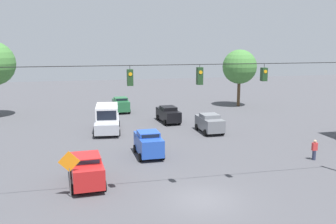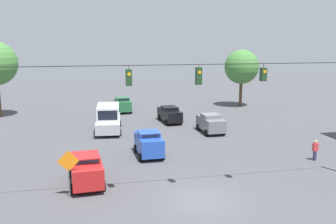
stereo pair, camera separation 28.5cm
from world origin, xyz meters
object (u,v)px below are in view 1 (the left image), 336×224
at_px(overhead_signal_span, 198,110).
at_px(sedan_grey_oncoming_far, 210,123).
at_px(traffic_cone_nearest, 87,179).
at_px(traffic_cone_second, 84,166).
at_px(tree_horizon_right, 240,67).
at_px(sedan_black_oncoming_deep, 168,114).
at_px(pedestrian, 314,150).
at_px(sedan_red_parked_shoulder, 87,169).
at_px(sedan_green_withflow_deep, 121,104).
at_px(box_truck_silver_withflow_far, 107,118).
at_px(work_zone_sign, 69,165).
at_px(sedan_blue_withflow_mid, 148,143).
at_px(traffic_cone_third, 86,155).

height_order(overhead_signal_span, sedan_grey_oncoming_far, overhead_signal_span).
relative_size(traffic_cone_nearest, traffic_cone_second, 1.00).
bearing_deg(tree_horizon_right, sedan_grey_oncoming_far, 56.82).
distance_m(sedan_black_oncoming_deep, traffic_cone_second, 17.34).
relative_size(pedestrian, tree_horizon_right, 0.20).
distance_m(sedan_black_oncoming_deep, traffic_cone_nearest, 19.51).
bearing_deg(sedan_grey_oncoming_far, pedestrian, 116.12).
bearing_deg(tree_horizon_right, sedan_red_parked_shoulder, 49.95).
bearing_deg(sedan_green_withflow_deep, pedestrian, 118.63).
bearing_deg(sedan_black_oncoming_deep, overhead_signal_span, 82.12).
bearing_deg(tree_horizon_right, sedan_green_withflow_deep, 3.32).
height_order(overhead_signal_span, tree_horizon_right, overhead_signal_span).
bearing_deg(box_truck_silver_withflow_far, pedestrian, 138.84).
relative_size(sedan_black_oncoming_deep, traffic_cone_second, 6.62).
distance_m(traffic_cone_nearest, work_zone_sign, 2.69).
height_order(traffic_cone_second, work_zone_sign, work_zone_sign).
xyz_separation_m(overhead_signal_span, traffic_cone_nearest, (6.51, -3.08, -4.86)).
bearing_deg(traffic_cone_second, sedan_red_parked_shoulder, 94.09).
height_order(sedan_grey_oncoming_far, tree_horizon_right, tree_horizon_right).
height_order(sedan_blue_withflow_mid, work_zone_sign, work_zone_sign).
xyz_separation_m(box_truck_silver_withflow_far, work_zone_sign, (3.23, 16.31, 0.66)).
xyz_separation_m(sedan_grey_oncoming_far, traffic_cone_third, (12.31, 6.14, -0.65)).
height_order(work_zone_sign, tree_horizon_right, tree_horizon_right).
xyz_separation_m(sedan_red_parked_shoulder, traffic_cone_third, (0.01, -5.39, -0.69)).
distance_m(traffic_cone_nearest, pedestrian, 17.40).
relative_size(sedan_green_withflow_deep, sedan_red_parked_shoulder, 0.87).
height_order(sedan_black_oncoming_deep, sedan_red_parked_shoulder, sedan_red_parked_shoulder).
bearing_deg(traffic_cone_nearest, traffic_cone_second, -86.26).
relative_size(sedan_blue_withflow_mid, tree_horizon_right, 0.49).
xyz_separation_m(sedan_green_withflow_deep, traffic_cone_second, (4.83, 21.87, -0.67)).
bearing_deg(box_truck_silver_withflow_far, overhead_signal_span, 103.64).
relative_size(overhead_signal_span, sedan_black_oncoming_deep, 5.21).
height_order(box_truck_silver_withflow_far, work_zone_sign, work_zone_sign).
bearing_deg(sedan_green_withflow_deep, sedan_blue_withflow_mid, 90.83).
relative_size(sedan_red_parked_shoulder, traffic_cone_second, 6.67).
distance_m(overhead_signal_span, work_zone_sign, 8.22).
distance_m(sedan_blue_withflow_mid, sedan_red_parked_shoulder, 7.09).
height_order(overhead_signal_span, traffic_cone_third, overhead_signal_span).
bearing_deg(box_truck_silver_withflow_far, traffic_cone_second, 78.35).
height_order(overhead_signal_span, pedestrian, overhead_signal_span).
relative_size(sedan_red_parked_shoulder, traffic_cone_nearest, 6.67).
distance_m(overhead_signal_span, box_truck_silver_withflow_far, 18.42).
bearing_deg(traffic_cone_second, sedan_blue_withflow_mid, -154.15).
xyz_separation_m(sedan_green_withflow_deep, traffic_cone_nearest, (4.65, 24.49, -0.67)).
height_order(sedan_grey_oncoming_far, work_zone_sign, work_zone_sign).
height_order(work_zone_sign, pedestrian, work_zone_sign).
distance_m(box_truck_silver_withflow_far, sedan_red_parked_shoulder, 14.61).
distance_m(traffic_cone_third, pedestrian, 17.84).
xyz_separation_m(sedan_grey_oncoming_far, traffic_cone_nearest, (12.31, 11.52, -0.65)).
bearing_deg(traffic_cone_nearest, pedestrian, -175.94).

